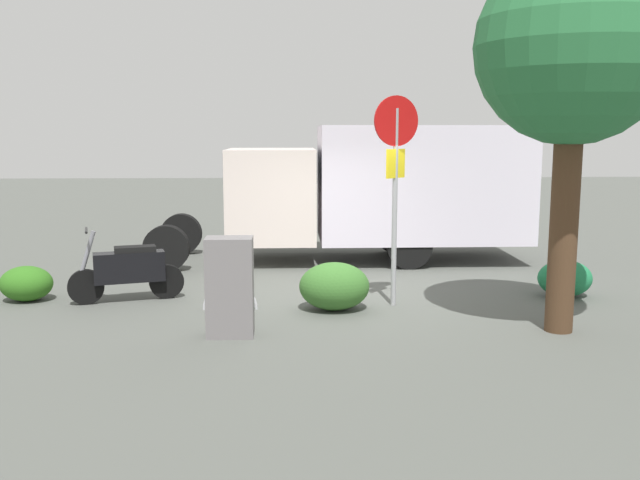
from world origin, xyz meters
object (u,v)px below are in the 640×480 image
(motorcycle, at_px, (129,269))
(bike_rack_hoop, at_px, (230,309))
(street_tree, at_px, (574,50))
(utility_cabinet, at_px, (230,287))
(stop_sign, at_px, (395,167))
(box_truck_near, at_px, (376,186))

(motorcycle, distance_m, bike_rack_hoop, 1.85)
(street_tree, height_order, bike_rack_hoop, street_tree)
(utility_cabinet, bearing_deg, street_tree, -179.64)
(stop_sign, bearing_deg, motorcycle, -6.13)
(street_tree, distance_m, bike_rack_hoop, 6.07)
(box_truck_near, bearing_deg, street_tree, 109.13)
(bike_rack_hoop, bearing_deg, street_tree, 163.68)
(box_truck_near, distance_m, motorcycle, 5.65)
(box_truck_near, distance_m, stop_sign, 3.91)
(box_truck_near, relative_size, motorcycle, 4.41)
(stop_sign, relative_size, utility_cabinet, 2.44)
(box_truck_near, bearing_deg, stop_sign, 87.18)
(box_truck_near, height_order, bike_rack_hoop, box_truck_near)
(box_truck_near, height_order, utility_cabinet, box_truck_near)
(stop_sign, bearing_deg, box_truck_near, -92.68)
(street_tree, bearing_deg, stop_sign, -36.15)
(box_truck_near, relative_size, bike_rack_hoop, 9.16)
(stop_sign, xyz_separation_m, bike_rack_hoop, (2.54, 0.15, -2.16))
(box_truck_near, relative_size, street_tree, 1.54)
(box_truck_near, height_order, motorcycle, box_truck_near)
(box_truck_near, relative_size, utility_cabinet, 5.86)
(box_truck_near, bearing_deg, bike_rack_hoop, 55.71)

